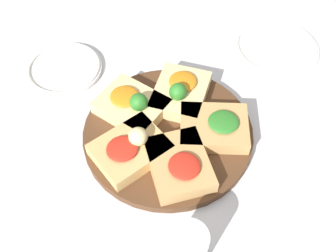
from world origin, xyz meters
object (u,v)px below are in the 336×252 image
object	(u,v)px
serving_board	(168,133)
water_glass	(188,247)
plate_left	(64,68)
plate_right	(276,47)

from	to	relation	value
serving_board	water_glass	bearing A→B (deg)	-95.63
serving_board	plate_left	xyz separation A→B (m)	(-0.21, 0.26, -0.00)
plate_right	water_glass	bearing A→B (deg)	-127.46
plate_right	water_glass	xyz separation A→B (m)	(-0.37, -0.48, 0.04)
serving_board	plate_right	distance (m)	0.40
plate_left	plate_right	world-z (taller)	same
serving_board	plate_left	world-z (taller)	serving_board
serving_board	plate_right	xyz separation A→B (m)	(0.34, 0.21, -0.00)
serving_board	water_glass	distance (m)	0.27
water_glass	serving_board	bearing A→B (deg)	84.37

